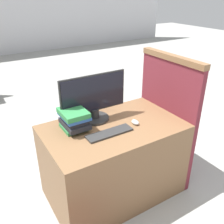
# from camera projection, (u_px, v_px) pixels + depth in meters

# --- Properties ---
(ground_plane) EXTENTS (20.00, 20.00, 0.00)m
(ground_plane) POSITION_uv_depth(u_px,v_px,m) (136.00, 216.00, 2.18)
(ground_plane) COLOR #9E9E99
(desk) EXTENTS (1.19, 0.73, 0.73)m
(desk) POSITION_uv_depth(u_px,v_px,m) (113.00, 161.00, 2.29)
(desk) COLOR brown
(desk) RESTS_ON ground_plane
(carrel_divider) EXTENTS (0.07, 0.75, 1.26)m
(carrel_divider) POSITION_uv_depth(u_px,v_px,m) (166.00, 117.00, 2.47)
(carrel_divider) COLOR maroon
(carrel_divider) RESTS_ON ground_plane
(monitor) EXTENTS (0.61, 0.26, 0.42)m
(monitor) POSITION_uv_depth(u_px,v_px,m) (94.00, 98.00, 2.16)
(monitor) COLOR #282828
(monitor) RESTS_ON desk
(keyboard) EXTENTS (0.39, 0.11, 0.02)m
(keyboard) POSITION_uv_depth(u_px,v_px,m) (110.00, 133.00, 2.01)
(keyboard) COLOR #2D2D2D
(keyboard) RESTS_ON desk
(mouse) EXTENTS (0.05, 0.08, 0.04)m
(mouse) POSITION_uv_depth(u_px,v_px,m) (135.00, 122.00, 2.15)
(mouse) COLOR silver
(mouse) RESTS_ON desk
(book_stack) EXTENTS (0.21, 0.27, 0.17)m
(book_stack) POSITION_uv_depth(u_px,v_px,m) (74.00, 119.00, 2.05)
(book_stack) COLOR #2D7F42
(book_stack) RESTS_ON desk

